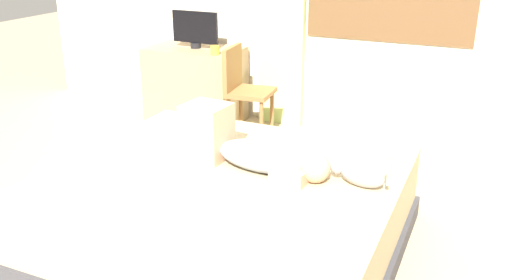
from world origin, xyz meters
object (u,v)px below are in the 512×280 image
object	(u,v)px
bed	(227,211)
tv_monitor	(195,29)
desk	(196,85)
chair_by_desk	(243,87)
person_lying	(247,148)
cup	(215,50)
cat	(359,174)

from	to	relation	value
bed	tv_monitor	bearing A→B (deg)	124.12
desk	chair_by_desk	bearing A→B (deg)	-24.60
bed	chair_by_desk	world-z (taller)	chair_by_desk
person_lying	tv_monitor	world-z (taller)	tv_monitor
bed	desk	xyz separation A→B (m)	(-1.35, 1.97, 0.13)
person_lying	cup	world-z (taller)	person_lying
tv_monitor	cup	size ratio (longest dim) A/B	5.69
tv_monitor	bed	bearing A→B (deg)	-55.88
cup	tv_monitor	bearing A→B (deg)	148.13
cat	cup	xyz separation A→B (m)	(-1.76, 1.62, 0.22)
person_lying	chair_by_desk	distance (m)	1.70
cup	chair_by_desk	xyz separation A→B (m)	(0.33, -0.11, -0.27)
desk	tv_monitor	size ratio (longest dim) A/B	1.87
person_lying	desk	world-z (taller)	person_lying
person_lying	chair_by_desk	size ratio (longest dim) A/B	1.10
person_lying	cat	xyz separation A→B (m)	(0.67, 0.02, -0.05)
bed	chair_by_desk	xyz separation A→B (m)	(-0.69, 1.66, 0.26)
tv_monitor	chair_by_desk	world-z (taller)	tv_monitor
tv_monitor	chair_by_desk	size ratio (longest dim) A/B	0.56
tv_monitor	chair_by_desk	bearing A→B (deg)	-25.23
desk	chair_by_desk	world-z (taller)	chair_by_desk
person_lying	chair_by_desk	xyz separation A→B (m)	(-0.76, 1.52, -0.10)
cat	desk	bearing A→B (deg)	139.10
cup	person_lying	bearing A→B (deg)	-56.32
desk	chair_by_desk	xyz separation A→B (m)	(0.67, -0.30, 0.14)
cat	chair_by_desk	xyz separation A→B (m)	(-1.43, 1.51, -0.05)
person_lying	cat	distance (m)	0.67
cat	desk	xyz separation A→B (m)	(-2.09, 1.81, -0.19)
person_lying	chair_by_desk	world-z (taller)	chair_by_desk
bed	tv_monitor	xyz separation A→B (m)	(-1.33, 1.97, 0.68)
cat	desk	world-z (taller)	desk
desk	chair_by_desk	distance (m)	0.75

